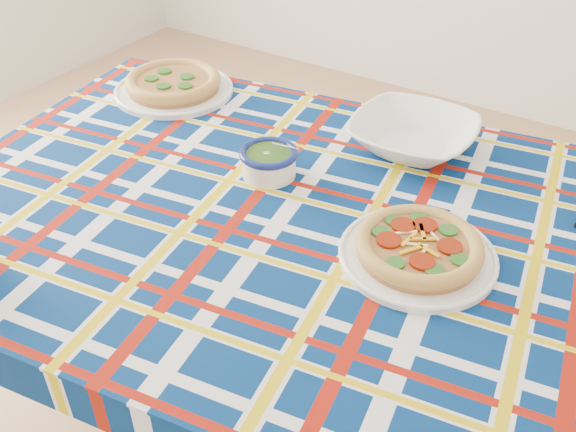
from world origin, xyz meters
The scene contains 7 objects.
floor centered at (0.00, 0.00, 0.00)m, with size 4.00×4.00×0.00m, color #A27753.
dining_table centered at (0.54, -0.27, 0.72)m, with size 1.83×1.30×0.79m.
tablecloth centered at (0.54, -0.27, 0.74)m, with size 1.73×1.09×0.11m, color navy, non-canonical shape.
main_focaccia_plate centered at (0.75, -0.28, 0.83)m, with size 0.31×0.31×0.06m, color #9D6537, non-canonical shape.
pesto_bowl centered at (0.35, -0.19, 0.84)m, with size 0.13×0.13×0.08m, color #1E3E11, non-canonical shape.
serving_bowl centered at (0.57, 0.09, 0.84)m, with size 0.29×0.29×0.07m, color white.
second_focaccia_plate centered at (-0.11, 0.02, 0.83)m, with size 0.34×0.34×0.06m, color #9D6537, non-canonical shape.
Camera 1 is at (1.04, -1.19, 1.59)m, focal length 40.00 mm.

